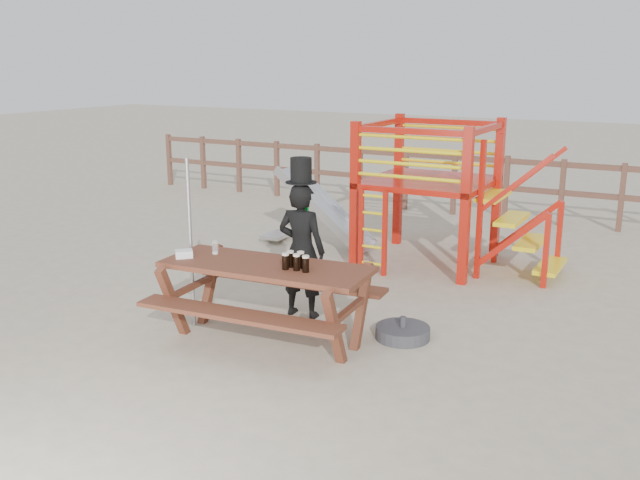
# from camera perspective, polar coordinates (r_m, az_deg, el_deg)

# --- Properties ---
(ground) EXTENTS (60.00, 60.00, 0.00)m
(ground) POSITION_cam_1_polar(r_m,az_deg,el_deg) (7.72, -2.30, -8.05)
(ground) COLOR #BDAE93
(ground) RESTS_ON ground
(back_fence) EXTENTS (15.09, 0.09, 1.20)m
(back_fence) POSITION_cam_1_polar(r_m,az_deg,el_deg) (13.81, 12.67, 4.81)
(back_fence) COLOR brown
(back_fence) RESTS_ON ground
(playground_fort) EXTENTS (4.71, 1.84, 2.10)m
(playground_fort) POSITION_cam_1_polar(r_m,az_deg,el_deg) (10.50, 8.25, 3.95)
(playground_fort) COLOR #B8180C
(playground_fort) RESTS_ON ground
(picnic_table) EXTENTS (2.31, 1.67, 0.85)m
(picnic_table) POSITION_cam_1_polar(r_m,az_deg,el_deg) (7.55, -4.31, -4.24)
(picnic_table) COLOR brown
(picnic_table) RESTS_ON ground
(man_with_hat) EXTENTS (0.60, 0.41, 1.87)m
(man_with_hat) POSITION_cam_1_polar(r_m,az_deg,el_deg) (8.19, -1.49, -0.54)
(man_with_hat) COLOR black
(man_with_hat) RESTS_ON ground
(metal_pole) EXTENTS (0.04, 0.04, 1.90)m
(metal_pole) POSITION_cam_1_polar(r_m,az_deg,el_deg) (7.99, -10.31, -0.29)
(metal_pole) COLOR #B2B2B7
(metal_pole) RESTS_ON ground
(parasol_base) EXTENTS (0.59, 0.59, 0.25)m
(parasol_base) POSITION_cam_1_polar(r_m,az_deg,el_deg) (7.80, 6.63, -7.35)
(parasol_base) COLOR #38383D
(parasol_base) RESTS_ON ground
(paper_bag) EXTENTS (0.23, 0.23, 0.08)m
(paper_bag) POSITION_cam_1_polar(r_m,az_deg,el_deg) (7.81, -10.83, -1.10)
(paper_bag) COLOR white
(paper_bag) RESTS_ON picnic_table
(stout_pints) EXTENTS (0.30, 0.20, 0.17)m
(stout_pints) POSITION_cam_1_polar(r_m,az_deg,el_deg) (7.23, -1.96, -1.70)
(stout_pints) COLOR black
(stout_pints) RESTS_ON picnic_table
(empty_glasses) EXTENTS (0.07, 0.07, 0.15)m
(empty_glasses) POSITION_cam_1_polar(r_m,az_deg,el_deg) (7.89, -8.39, -0.61)
(empty_glasses) COLOR silver
(empty_glasses) RESTS_ON picnic_table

